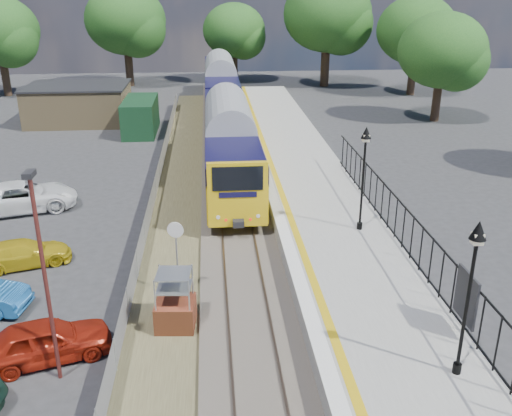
{
  "coord_description": "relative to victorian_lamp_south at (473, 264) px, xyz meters",
  "views": [
    {
      "loc": [
        -1.15,
        -16.56,
        11.04
      ],
      "look_at": [
        0.73,
        6.1,
        2.0
      ],
      "focal_mm": 40.0,
      "sensor_mm": 36.0,
      "label": 1
    }
  ],
  "objects": [
    {
      "name": "train",
      "position": [
        -5.5,
        31.52,
        -1.96
      ],
      "size": [
        2.82,
        40.83,
        3.51
      ],
      "color": "gold",
      "rests_on": "ground"
    },
    {
      "name": "car_yellow",
      "position": [
        -14.53,
        9.44,
        -3.74
      ],
      "size": [
        4.11,
        2.66,
        1.11
      ],
      "primitive_type": "imported",
      "rotation": [
        0.0,
        0.0,
        1.89
      ],
      "color": "gold",
      "rests_on": "ground"
    },
    {
      "name": "platform_edge",
      "position": [
        -3.36,
        12.0,
        -3.39
      ],
      "size": [
        0.9,
        70.0,
        0.01
      ],
      "color": "silver",
      "rests_on": "platform"
    },
    {
      "name": "carpark_lamp",
      "position": [
        -11.35,
        1.88,
        -0.56
      ],
      "size": [
        0.25,
        0.5,
        6.49
      ],
      "color": "#511F1B",
      "rests_on": "ground"
    },
    {
      "name": "speed_sign",
      "position": [
        -8.0,
        6.41,
        -2.21
      ],
      "size": [
        0.6,
        0.17,
        3.03
      ],
      "rotation": [
        0.0,
        0.0,
        -0.23
      ],
      "color": "#999EA3",
      "rests_on": "ground"
    },
    {
      "name": "wire_fence",
      "position": [
        -9.7,
        16.0,
        -3.7
      ],
      "size": [
        0.06,
        52.0,
        1.2
      ],
      "color": "#999EA3",
      "rests_on": "ground"
    },
    {
      "name": "track_bed",
      "position": [
        -5.97,
        13.67,
        -4.21
      ],
      "size": [
        5.9,
        80.0,
        0.29
      ],
      "color": "#473F38",
      "rests_on": "ground"
    },
    {
      "name": "brick_plinth",
      "position": [
        -8.0,
        4.3,
        -3.28
      ],
      "size": [
        1.41,
        1.41,
        2.12
      ],
      "rotation": [
        0.0,
        0.0,
        -0.08
      ],
      "color": "#984826",
      "rests_on": "ground"
    },
    {
      "name": "outbuilding",
      "position": [
        -16.41,
        35.21,
        -2.78
      ],
      "size": [
        10.8,
        10.1,
        3.12
      ],
      "color": "#917A52",
      "rests_on": "ground"
    },
    {
      "name": "car_white",
      "position": [
        -16.39,
        15.77,
        -3.54
      ],
      "size": [
        5.94,
        3.94,
        1.52
      ],
      "primitive_type": "imported",
      "rotation": [
        0.0,
        0.0,
        1.85
      ],
      "color": "white",
      "rests_on": "ground"
    },
    {
      "name": "car_red",
      "position": [
        -11.94,
        2.84,
        -3.62
      ],
      "size": [
        4.28,
        2.75,
        1.36
      ],
      "primitive_type": "imported",
      "rotation": [
        0.0,
        0.0,
        1.88
      ],
      "color": "maroon",
      "rests_on": "ground"
    },
    {
      "name": "ground",
      "position": [
        -5.5,
        4.0,
        -4.3
      ],
      "size": [
        120.0,
        120.0,
        0.0
      ],
      "primitive_type": "plane",
      "color": "#2D2D30",
      "rests_on": "ground"
    },
    {
      "name": "victorian_lamp_south",
      "position": [
        0.0,
        0.0,
        0.0
      ],
      "size": [
        0.44,
        0.44,
        4.6
      ],
      "color": "black",
      "rests_on": "platform"
    },
    {
      "name": "palisade_fence",
      "position": [
        1.05,
        6.24,
        -2.46
      ],
      "size": [
        0.12,
        26.0,
        2.0
      ],
      "color": "black",
      "rests_on": "platform"
    },
    {
      "name": "victorian_lamp_north",
      "position": [
        -0.2,
        10.0,
        0.0
      ],
      "size": [
        0.44,
        0.44,
        4.6
      ],
      "color": "black",
      "rests_on": "platform"
    },
    {
      "name": "tree_line",
      "position": [
        -4.1,
        46.0,
        2.31
      ],
      "size": [
        56.8,
        43.8,
        11.88
      ],
      "color": "#332319",
      "rests_on": "ground"
    },
    {
      "name": "platform",
      "position": [
        -1.3,
        12.0,
        -3.85
      ],
      "size": [
        5.0,
        70.0,
        0.9
      ],
      "primitive_type": "cube",
      "color": "gray",
      "rests_on": "ground"
    }
  ]
}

